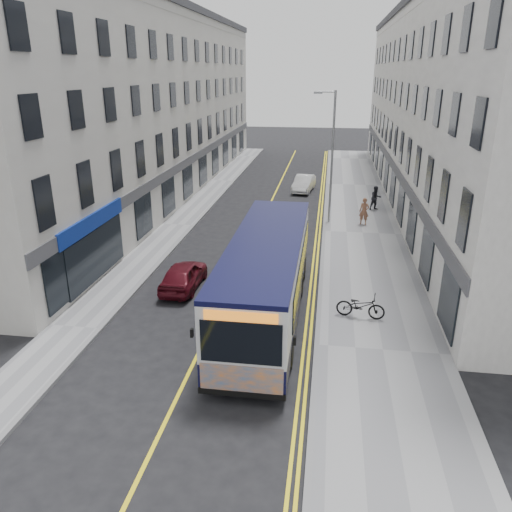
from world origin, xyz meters
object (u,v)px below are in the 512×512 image
(streetlamp, at_px, (331,153))
(car_maroon, at_px, (184,275))
(bicycle, at_px, (361,306))
(city_bus, at_px, (267,275))
(car_white, at_px, (304,183))
(pedestrian_near, at_px, (364,211))
(pedestrian_far, at_px, (376,198))

(streetlamp, bearing_deg, car_maroon, -119.37)
(streetlamp, distance_m, bicycle, 13.53)
(city_bus, relative_size, car_white, 2.95)
(pedestrian_near, distance_m, pedestrian_far, 3.79)
(bicycle, xyz_separation_m, car_maroon, (-7.57, 1.95, 0.00))
(car_white, relative_size, car_maroon, 1.06)
(bicycle, bearing_deg, pedestrian_near, 4.49)
(city_bus, height_order, car_white, city_bus)
(streetlamp, relative_size, pedestrian_near, 4.82)
(car_maroon, bearing_deg, streetlamp, -118.25)
(streetlamp, relative_size, bicycle, 4.33)
(car_white, distance_m, car_maroon, 20.08)
(city_bus, xyz_separation_m, bicycle, (3.61, 0.28, -1.18))
(car_white, bearing_deg, city_bus, -83.30)
(city_bus, relative_size, pedestrian_near, 6.75)
(car_white, bearing_deg, car_maroon, -94.74)
(city_bus, bearing_deg, pedestrian_far, 72.00)
(bicycle, relative_size, car_maroon, 0.52)
(streetlamp, xyz_separation_m, car_white, (-2.00, 8.68, -3.76))
(streetlamp, distance_m, car_white, 9.67)
(car_maroon, bearing_deg, city_bus, 151.74)
(pedestrian_far, xyz_separation_m, car_maroon, (-9.34, -14.32, -0.32))
(city_bus, relative_size, car_maroon, 3.13)
(streetlamp, distance_m, car_maroon, 13.13)
(car_maroon, bearing_deg, pedestrian_near, -127.01)
(streetlamp, distance_m, city_bus, 13.63)
(city_bus, bearing_deg, bicycle, 4.41)
(city_bus, height_order, bicycle, city_bus)
(pedestrian_far, relative_size, car_maroon, 0.45)
(bicycle, distance_m, pedestrian_near, 12.64)
(pedestrian_near, bearing_deg, city_bus, -96.27)
(city_bus, xyz_separation_m, car_white, (0.21, 21.88, -1.16))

